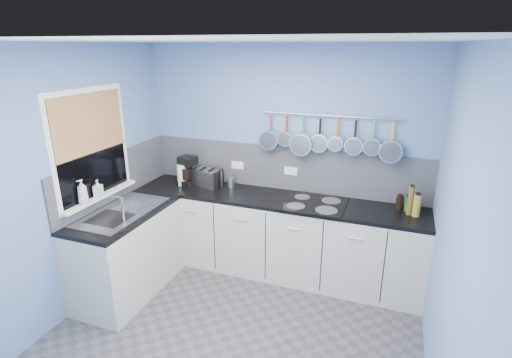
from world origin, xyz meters
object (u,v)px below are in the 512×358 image
Objects in this scene: soap_bottle_b at (98,188)px; paper_towel at (182,175)px; toaster at (208,178)px; hob at (314,204)px; soap_bottle_a at (82,192)px; coffee_maker at (187,171)px; canister at (231,182)px.

soap_bottle_b reaches higher than paper_towel.
toaster is 1.30m from hob.
hob is at bearing 28.95° from soap_bottle_a.
coffee_maker is 1.56m from hob.
coffee_maker reaches higher than hob.
toaster is at bearing 174.23° from hob.
paper_towel is 0.31m from toaster.
coffee_maker reaches higher than soap_bottle_b.
paper_towel is 0.08m from coffee_maker.
soap_bottle_a reaches higher than coffee_maker.
toaster is at bearing 17.59° from coffee_maker.
coffee_maker is at bearing 70.18° from soap_bottle_a.
coffee_maker is at bearing 176.39° from hob.
coffee_maker is (0.43, 1.19, -0.10)m from soap_bottle_a.
soap_bottle_a reaches higher than canister.
coffee_maker is at bearing -153.64° from toaster.
paper_towel is 0.59m from canister.
coffee_maker is (0.04, 0.05, 0.04)m from paper_towel.
paper_towel is at bearing -166.39° from canister.
hob is at bearing 6.40° from coffee_maker.
toaster is (0.25, 0.03, -0.07)m from coffee_maker.
canister is (0.57, 0.14, -0.06)m from paper_towel.
coffee_maker reaches higher than canister.
canister is (0.52, 0.09, -0.11)m from coffee_maker.
coffee_maker is 1.07× the size of toaster.
soap_bottle_a is 1.99× the size of canister.
paper_towel is at bearing -146.00° from toaster.
soap_bottle_a reaches higher than toaster.
coffee_maker is at bearing -170.20° from canister.
coffee_maker is at bearing 46.69° from paper_towel.
soap_bottle_a is 2.27m from hob.
coffee_maker reaches higher than paper_towel.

